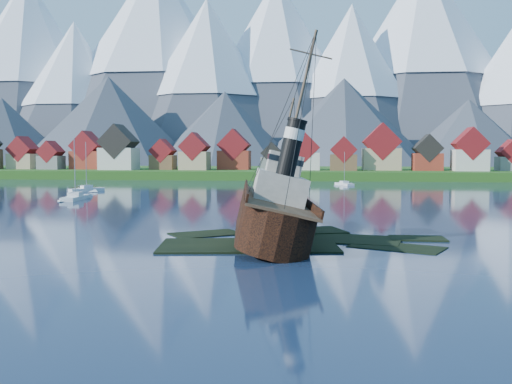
# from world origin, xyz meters

# --- Properties ---
(ground) EXTENTS (1400.00, 1400.00, 0.00)m
(ground) POSITION_xyz_m (0.00, 0.00, 0.00)
(ground) COLOR #172742
(ground) RESTS_ON ground
(shoal) EXTENTS (31.71, 21.24, 1.14)m
(shoal) POSITION_xyz_m (1.78, 2.15, -0.35)
(shoal) COLOR black
(shoal) RESTS_ON ground
(shore_bank) EXTENTS (600.00, 80.00, 3.20)m
(shore_bank) POSITION_xyz_m (0.00, 170.00, 0.00)
(shore_bank) COLOR #204B15
(shore_bank) RESTS_ON ground
(seawall) EXTENTS (600.00, 2.50, 2.00)m
(seawall) POSITION_xyz_m (0.00, 132.00, 0.00)
(seawall) COLOR #3F3D38
(seawall) RESTS_ON ground
(town) EXTENTS (250.96, 16.69, 17.30)m
(town) POSITION_xyz_m (-33.12, 152.18, 8.99)
(town) COLOR maroon
(town) RESTS_ON ground
(mountains) EXTENTS (965.00, 340.00, 205.00)m
(mountains) POSITION_xyz_m (-0.79, 481.26, 89.34)
(mountains) COLOR #2D333D
(mountains) RESTS_ON ground
(tugboat_wreck) EXTENTS (7.02, 30.25, 23.97)m
(tugboat_wreck) POSITION_xyz_m (-1.58, 4.08, 3.01)
(tugboat_wreck) COLOR black
(tugboat_wreck) RESTS_ON ground
(sailboat_a) EXTENTS (3.64, 10.87, 13.03)m
(sailboat_a) POSITION_xyz_m (-44.97, 50.24, 0.29)
(sailboat_a) COLOR silver
(sailboat_a) RESTS_ON ground
(sailboat_b) EXTENTS (7.06, 8.22, 12.63)m
(sailboat_b) POSITION_xyz_m (-52.99, 74.47, 0.30)
(sailboat_b) COLOR silver
(sailboat_b) RESTS_ON ground
(sailboat_c) EXTENTS (7.84, 6.05, 10.36)m
(sailboat_c) POSITION_xyz_m (-3.38, 93.08, 0.23)
(sailboat_c) COLOR silver
(sailboat_c) RESTS_ON ground
(sailboat_e) EXTENTS (5.45, 8.90, 10.14)m
(sailboat_e) POSITION_xyz_m (10.87, 108.69, 0.22)
(sailboat_e) COLOR silver
(sailboat_e) RESTS_ON ground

